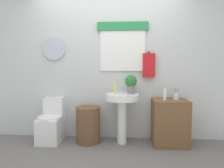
{
  "coord_description": "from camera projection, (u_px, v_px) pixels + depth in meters",
  "views": [
    {
      "loc": [
        0.29,
        -2.28,
        1.26
      ],
      "look_at": [
        0.08,
        0.8,
        0.97
      ],
      "focal_mm": 31.61,
      "sensor_mm": 36.0,
      "label": 1
    }
  ],
  "objects": [
    {
      "name": "back_wall",
      "position": [
        109.0,
        63.0,
        3.42
      ],
      "size": [
        4.4,
        0.18,
        2.6
      ],
      "color": "silver",
      "rests_on": "ground_plane"
    },
    {
      "name": "toilet",
      "position": [
        52.0,
        124.0,
        3.31
      ],
      "size": [
        0.38,
        0.51,
        0.73
      ],
      "color": "white",
      "rests_on": "ground_plane"
    },
    {
      "name": "laundry_hamper",
      "position": [
        88.0,
        125.0,
        3.23
      ],
      "size": [
        0.39,
        0.39,
        0.59
      ],
      "primitive_type": "cylinder",
      "color": "brown",
      "rests_on": "ground_plane"
    },
    {
      "name": "pedestal_sink",
      "position": [
        122.0,
        106.0,
        3.17
      ],
      "size": [
        0.54,
        0.54,
        0.81
      ],
      "color": "white",
      "rests_on": "ground_plane"
    },
    {
      "name": "faucet",
      "position": [
        122.0,
        90.0,
        3.26
      ],
      "size": [
        0.03,
        0.03,
        0.1
      ],
      "primitive_type": "cylinder",
      "color": "silver",
      "rests_on": "pedestal_sink"
    },
    {
      "name": "wooden_cabinet",
      "position": [
        170.0,
        122.0,
        3.14
      ],
      "size": [
        0.54,
        0.44,
        0.73
      ],
      "primitive_type": "cube",
      "color": "brown",
      "rests_on": "ground_plane"
    },
    {
      "name": "soap_bottle",
      "position": [
        115.0,
        88.0,
        3.2
      ],
      "size": [
        0.05,
        0.05,
        0.19
      ],
      "primitive_type": "cylinder",
      "color": "#DBD166",
      "rests_on": "pedestal_sink"
    },
    {
      "name": "potted_plant",
      "position": [
        131.0,
        83.0,
        3.18
      ],
      "size": [
        0.19,
        0.19,
        0.3
      ],
      "color": "slate",
      "rests_on": "pedestal_sink"
    },
    {
      "name": "lotion_bottle",
      "position": [
        165.0,
        94.0,
        3.06
      ],
      "size": [
        0.05,
        0.05,
        0.18
      ],
      "primitive_type": "cylinder",
      "color": "white",
      "rests_on": "wooden_cabinet"
    },
    {
      "name": "toothbrush_cup",
      "position": [
        176.0,
        96.0,
        3.11
      ],
      "size": [
        0.08,
        0.08,
        0.19
      ],
      "color": "silver",
      "rests_on": "wooden_cabinet"
    }
  ]
}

